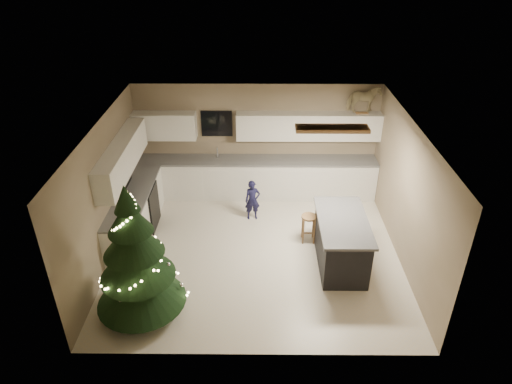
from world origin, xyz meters
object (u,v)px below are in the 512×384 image
at_px(bar_stool, 309,222).
at_px(toddler, 253,200).
at_px(island, 341,242).
at_px(rocking_horse, 364,100).
at_px(christmas_tree, 136,264).

distance_m(bar_stool, toddler, 1.40).
bearing_deg(island, bar_stool, 127.44).
distance_m(island, bar_stool, 0.87).
distance_m(bar_stool, rocking_horse, 2.98).
xyz_separation_m(toddler, rocking_horse, (2.38, 1.12, 1.87)).
xyz_separation_m(island, rocking_horse, (0.72, 2.64, 1.84)).
distance_m(toddler, rocking_horse, 3.23).
bearing_deg(island, rocking_horse, 74.74).
bearing_deg(bar_stool, island, -52.56).
height_order(island, bar_stool, island).
relative_size(bar_stool, toddler, 0.65).
height_order(island, rocking_horse, rocking_horse).
xyz_separation_m(bar_stool, rocking_horse, (1.25, 1.95, 1.87)).
bearing_deg(christmas_tree, toddler, 57.75).
bearing_deg(rocking_horse, island, 157.72).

